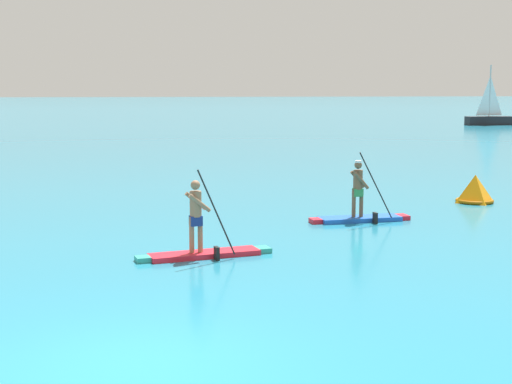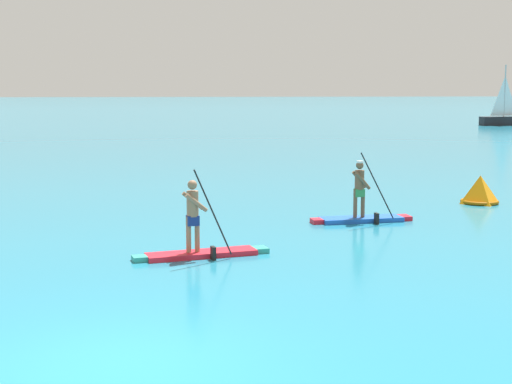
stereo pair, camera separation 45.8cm
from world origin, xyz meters
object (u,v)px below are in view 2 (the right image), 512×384
object	(u,v)px
paddleboarder_far_right	(361,210)
sailboat_right_horizon	(504,118)
paddleboarder_mid_center	(200,240)
race_marker_buoy	(480,191)

from	to	relation	value
paddleboarder_far_right	sailboat_right_horizon	distance (m)	53.87
paddleboarder_mid_center	sailboat_right_horizon	distance (m)	59.53
paddleboarder_mid_center	paddleboarder_far_right	distance (m)	6.05
paddleboarder_mid_center	sailboat_right_horizon	xyz separation A→B (m)	(29.29, 51.82, 0.36)
paddleboarder_mid_center	paddleboarder_far_right	xyz separation A→B (m)	(4.58, 3.95, -0.03)
paddleboarder_mid_center	race_marker_buoy	size ratio (longest dim) A/B	2.55
paddleboarder_mid_center	race_marker_buoy	distance (m)	11.39
race_marker_buoy	sailboat_right_horizon	bearing A→B (deg)	65.87
race_marker_buoy	sailboat_right_horizon	size ratio (longest dim) A/B	0.22
paddleboarder_mid_center	sailboat_right_horizon	bearing A→B (deg)	46.83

